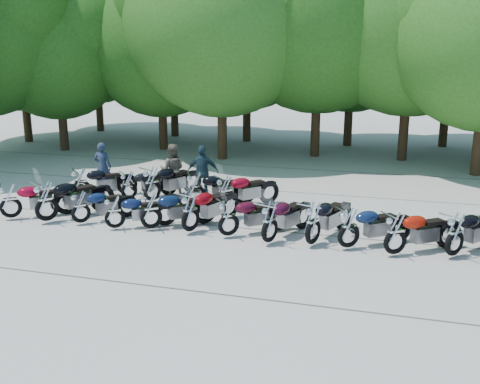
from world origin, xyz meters
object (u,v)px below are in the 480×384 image
(motorcycle_1, at_px, (46,200))
(motorcycle_8, at_px, (313,222))
(motorcycle_10, at_px, (396,232))
(motorcycle_11, at_px, (455,233))
(motorcycle_9, at_px, (349,226))
(rider_0, at_px, (103,167))
(motorcycle_6, at_px, (229,216))
(motorcycle_3, at_px, (115,211))
(motorcycle_13, at_px, (81,182))
(motorcycle_15, at_px, (152,183))
(rider_2, at_px, (203,172))
(motorcycle_4, at_px, (151,209))
(motorcycle_17, at_px, (226,191))
(motorcycle_16, at_px, (196,187))
(motorcycle_0, at_px, (10,200))
(motorcycle_14, at_px, (129,184))
(rider_1, at_px, (172,170))
(motorcycle_5, at_px, (190,210))
(motorcycle_7, at_px, (270,221))
(motorcycle_2, at_px, (81,206))

(motorcycle_1, xyz_separation_m, motorcycle_8, (8.05, 0.14, -0.04))
(motorcycle_10, xyz_separation_m, motorcycle_11, (1.44, 0.29, 0.01))
(motorcycle_9, distance_m, rider_0, 10.07)
(motorcycle_6, height_order, rider_0, rider_0)
(motorcycle_3, relative_size, motorcycle_13, 0.91)
(motorcycle_15, bearing_deg, rider_2, -117.42)
(rider_2, bearing_deg, motorcycle_10, 135.17)
(motorcycle_4, xyz_separation_m, motorcycle_17, (1.50, 2.47, 0.02))
(motorcycle_9, bearing_deg, motorcycle_15, 30.16)
(motorcycle_13, height_order, motorcycle_16, motorcycle_16)
(motorcycle_8, bearing_deg, motorcycle_0, 22.61)
(motorcycle_8, bearing_deg, motorcycle_4, 20.82)
(motorcycle_4, bearing_deg, motorcycle_14, -1.14)
(motorcycle_4, relative_size, motorcycle_13, 1.01)
(motorcycle_10, xyz_separation_m, motorcycle_17, (-5.35, 2.72, 0.00))
(motorcycle_8, distance_m, rider_2, 5.83)
(motorcycle_0, bearing_deg, motorcycle_17, -103.08)
(motorcycle_0, height_order, motorcycle_9, motorcycle_9)
(motorcycle_4, xyz_separation_m, motorcycle_11, (8.29, 0.04, 0.03))
(rider_1, bearing_deg, motorcycle_0, 34.48)
(motorcycle_9, relative_size, motorcycle_14, 1.10)
(motorcycle_16, height_order, rider_2, rider_2)
(motorcycle_5, relative_size, motorcycle_11, 1.03)
(rider_1, xyz_separation_m, rider_2, (1.21, -0.17, 0.02))
(motorcycle_15, distance_m, motorcycle_16, 1.59)
(motorcycle_13, xyz_separation_m, rider_0, (0.12, 1.34, 0.27))
(motorcycle_11, height_order, motorcycle_16, motorcycle_11)
(motorcycle_7, relative_size, motorcycle_15, 0.95)
(motorcycle_7, bearing_deg, motorcycle_16, -20.74)
(motorcycle_6, bearing_deg, motorcycle_17, -21.20)
(motorcycle_4, xyz_separation_m, motorcycle_9, (5.66, -0.08, 0.01))
(motorcycle_11, distance_m, rider_2, 8.81)
(motorcycle_10, bearing_deg, motorcycle_4, 51.85)
(motorcycle_17, bearing_deg, motorcycle_13, 44.01)
(motorcycle_3, xyz_separation_m, motorcycle_13, (-2.71, 2.69, 0.06))
(motorcycle_13, relative_size, rider_2, 1.19)
(motorcycle_14, bearing_deg, motorcycle_3, 152.90)
(motorcycle_11, bearing_deg, motorcycle_9, 43.16)
(motorcycle_6, relative_size, motorcycle_16, 0.96)
(motorcycle_13, relative_size, motorcycle_16, 0.98)
(motorcycle_17, bearing_deg, rider_2, -2.20)
(motorcycle_9, distance_m, motorcycle_14, 8.25)
(motorcycle_15, xyz_separation_m, motorcycle_16, (1.59, 0.01, -0.05))
(motorcycle_10, distance_m, motorcycle_16, 7.12)
(motorcycle_13, relative_size, rider_1, 1.21)
(motorcycle_5, height_order, motorcycle_7, motorcycle_5)
(motorcycle_2, height_order, rider_2, rider_2)
(motorcycle_3, xyz_separation_m, rider_0, (-2.59, 4.03, 0.32))
(motorcycle_5, relative_size, rider_1, 1.31)
(motorcycle_15, bearing_deg, motorcycle_4, 142.92)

